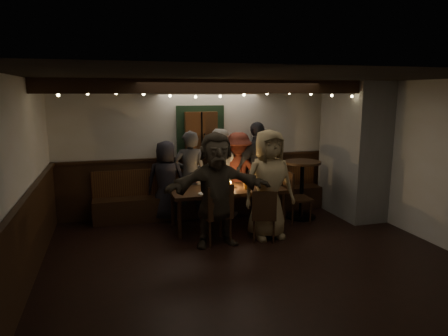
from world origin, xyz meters
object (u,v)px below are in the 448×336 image
object	(u,v)px
chair_near_left	(218,211)
person_g	(269,184)
person_a	(166,181)
person_e	(258,168)
person_c	(218,172)
chair_near_right	(264,213)
high_top	(302,182)
person_b	(190,175)
person_d	(238,173)
chair_end	(293,194)
dining_table	(227,192)
person_f	(216,189)

from	to	relation	value
chair_near_left	person_g	xyz separation A→B (m)	(0.89, 0.09, 0.36)
person_a	person_e	xyz separation A→B (m)	(1.83, -0.02, 0.16)
person_g	person_a	bearing A→B (deg)	133.53
person_c	person_a	bearing A→B (deg)	18.39
chair_near_right	high_top	bearing A→B (deg)	40.51
person_b	person_d	xyz separation A→B (m)	(1.00, 0.11, -0.04)
person_e	person_g	distance (m)	1.42
chair_end	person_d	xyz separation A→B (m)	(-0.80, 0.85, 0.27)
person_a	person_d	xyz separation A→B (m)	(1.44, 0.04, 0.06)
dining_table	high_top	world-z (taller)	high_top
person_f	person_g	distance (m)	0.92
chair_near_right	person_e	distance (m)	1.70
person_f	person_c	bearing A→B (deg)	74.76
person_a	chair_near_right	bearing A→B (deg)	149.47
dining_table	chair_near_left	world-z (taller)	chair_near_left
person_d	person_g	bearing A→B (deg)	112.46
person_a	person_b	size ratio (longest dim) A/B	0.89
person_e	chair_near_left	bearing A→B (deg)	29.75
person_f	dining_table	bearing A→B (deg)	63.14
chair_end	person_a	bearing A→B (deg)	160.12
person_f	high_top	bearing A→B (deg)	25.93
person_b	person_f	distance (m)	1.43
chair_near_right	person_a	world-z (taller)	person_a
chair_end	person_c	world-z (taller)	person_c
chair_near_left	chair_end	distance (m)	1.76
person_b	person_e	world-z (taller)	person_e
person_d	person_f	bearing A→B (deg)	80.84
chair_near_left	person_c	bearing A→B (deg)	74.77
dining_table	chair_near_right	bearing A→B (deg)	-67.11
chair_near_left	person_d	distance (m)	1.76
dining_table	chair_near_left	size ratio (longest dim) A/B	2.05
chair_near_left	high_top	xyz separation A→B (m)	(1.92, 0.90, 0.15)
person_e	person_f	world-z (taller)	person_e
chair_end	person_e	bearing A→B (deg)	117.02
chair_near_right	person_b	size ratio (longest dim) A/B	0.51
high_top	person_a	world-z (taller)	person_a
high_top	person_e	bearing A→B (deg)	141.04
dining_table	person_f	distance (m)	0.90
chair_near_left	person_f	bearing A→B (deg)	-167.76
person_e	chair_near_right	bearing A→B (deg)	52.44
chair_end	chair_near_right	bearing A→B (deg)	-139.01
dining_table	person_d	bearing A→B (deg)	59.14
chair_near_left	person_a	size ratio (longest dim) A/B	0.64
chair_end	person_d	distance (m)	1.20
dining_table	person_b	bearing A→B (deg)	129.42
chair_near_right	chair_end	world-z (taller)	chair_end
chair_end	person_d	size ratio (longest dim) A/B	0.60
chair_near_right	person_f	bearing A→B (deg)	172.62
person_a	person_e	distance (m)	1.84
high_top	person_a	size ratio (longest dim) A/B	0.73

